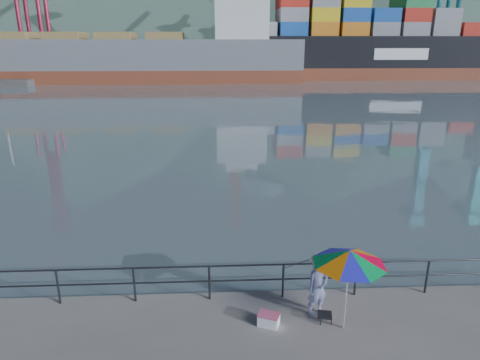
% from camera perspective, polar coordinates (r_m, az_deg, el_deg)
% --- Properties ---
extents(harbor_water, '(500.00, 280.00, 0.00)m').
position_cam_1_polar(harbor_water, '(138.58, -3.59, 15.20)').
color(harbor_water, slate).
rests_on(harbor_water, ground).
extents(far_dock, '(200.00, 40.00, 0.40)m').
position_cam_1_polar(far_dock, '(102.00, 2.03, 14.23)').
color(far_dock, '#514F4C').
rests_on(far_dock, ground).
extents(guardrail, '(22.00, 0.06, 1.03)m').
position_cam_1_polar(guardrail, '(11.92, -9.06, -13.42)').
color(guardrail, '#2D3033').
rests_on(guardrail, ground).
extents(container_stacks, '(58.00, 8.40, 7.80)m').
position_cam_1_polar(container_stacks, '(107.01, 14.28, 15.66)').
color(container_stacks, orange).
rests_on(container_stacks, ground).
extents(fisherman, '(0.66, 0.54, 1.55)m').
position_cam_1_polar(fisherman, '(11.29, 10.29, -13.91)').
color(fisherman, '#324486').
rests_on(fisherman, ground).
extents(beach_umbrella, '(2.13, 2.13, 2.12)m').
position_cam_1_polar(beach_umbrella, '(10.34, 14.39, -9.96)').
color(beach_umbrella, white).
rests_on(beach_umbrella, ground).
extents(folding_stool, '(0.40, 0.40, 0.22)m').
position_cam_1_polar(folding_stool, '(11.41, 11.23, -17.56)').
color(folding_stool, black).
rests_on(folding_stool, ground).
extents(cooler_bag, '(0.59, 0.50, 0.29)m').
position_cam_1_polar(cooler_bag, '(11.11, 3.85, -18.15)').
color(cooler_bag, white).
rests_on(cooler_bag, ground).
extents(fishing_rod, '(0.41, 1.75, 1.26)m').
position_cam_1_polar(fishing_rod, '(12.41, 7.10, -14.78)').
color(fishing_rod, black).
rests_on(fishing_rod, ground).
extents(bulk_carrier, '(57.72, 9.99, 14.50)m').
position_cam_1_polar(bulk_carrier, '(79.97, -12.20, 15.72)').
color(bulk_carrier, brown).
rests_on(bulk_carrier, ground).
extents(container_ship, '(62.76, 10.46, 18.10)m').
position_cam_1_polar(container_ship, '(91.38, 20.48, 16.38)').
color(container_ship, brown).
rests_on(container_ship, ground).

